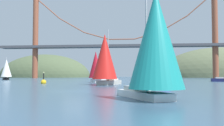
{
  "coord_description": "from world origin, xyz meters",
  "views": [
    {
      "loc": [
        7.0,
        -27.07,
        1.9
      ],
      "look_at": [
        0.0,
        43.76,
        5.23
      ],
      "focal_mm": 39.27,
      "sensor_mm": 36.0,
      "label": 1
    }
  ],
  "objects_px": {
    "sailboat_white_mainsail": "(6,69)",
    "sailboat_red_spinnaker": "(105,59)",
    "sailboat_crimson_sail": "(96,66)",
    "sailboat_blue_spinnaker": "(165,67)",
    "sailboat_teal_sail": "(155,43)",
    "channel_buoy": "(44,82)"
  },
  "relations": [
    {
      "from": "sailboat_white_mainsail",
      "to": "sailboat_red_spinnaker",
      "type": "height_order",
      "value": "sailboat_red_spinnaker"
    },
    {
      "from": "sailboat_crimson_sail",
      "to": "sailboat_blue_spinnaker",
      "type": "distance_m",
      "value": 18.62
    },
    {
      "from": "sailboat_crimson_sail",
      "to": "sailboat_red_spinnaker",
      "type": "bearing_deg",
      "value": -74.49
    },
    {
      "from": "sailboat_crimson_sail",
      "to": "sailboat_teal_sail",
      "type": "xyz_separation_m",
      "value": [
        10.95,
        -39.76,
        0.37
      ]
    },
    {
      "from": "sailboat_teal_sail",
      "to": "sailboat_blue_spinnaker",
      "type": "xyz_separation_m",
      "value": [
        6.19,
        47.02,
        -0.37
      ]
    },
    {
      "from": "sailboat_blue_spinnaker",
      "to": "channel_buoy",
      "type": "bearing_deg",
      "value": -148.46
    },
    {
      "from": "sailboat_crimson_sail",
      "to": "sailboat_teal_sail",
      "type": "distance_m",
      "value": 41.25
    },
    {
      "from": "sailboat_teal_sail",
      "to": "channel_buoy",
      "type": "bearing_deg",
      "value": 123.66
    },
    {
      "from": "channel_buoy",
      "to": "sailboat_teal_sail",
      "type": "bearing_deg",
      "value": -56.34
    },
    {
      "from": "sailboat_teal_sail",
      "to": "sailboat_red_spinnaker",
      "type": "distance_m",
      "value": 26.3
    },
    {
      "from": "sailboat_crimson_sail",
      "to": "channel_buoy",
      "type": "height_order",
      "value": "sailboat_crimson_sail"
    },
    {
      "from": "sailboat_red_spinnaker",
      "to": "sailboat_white_mainsail",
      "type": "bearing_deg",
      "value": 136.7
    },
    {
      "from": "sailboat_teal_sail",
      "to": "sailboat_blue_spinnaker",
      "type": "bearing_deg",
      "value": 82.5
    },
    {
      "from": "sailboat_red_spinnaker",
      "to": "channel_buoy",
      "type": "distance_m",
      "value": 15.14
    },
    {
      "from": "sailboat_red_spinnaker",
      "to": "sailboat_teal_sail",
      "type": "bearing_deg",
      "value": -74.67
    },
    {
      "from": "sailboat_white_mainsail",
      "to": "sailboat_blue_spinnaker",
      "type": "xyz_separation_m",
      "value": [
        52.19,
        -15.13,
        0.15
      ]
    },
    {
      "from": "sailboat_crimson_sail",
      "to": "sailboat_white_mainsail",
      "type": "height_order",
      "value": "sailboat_white_mainsail"
    },
    {
      "from": "sailboat_crimson_sail",
      "to": "sailboat_blue_spinnaker",
      "type": "relative_size",
      "value": 0.9
    },
    {
      "from": "sailboat_white_mainsail",
      "to": "channel_buoy",
      "type": "relative_size",
      "value": 3.01
    },
    {
      "from": "sailboat_crimson_sail",
      "to": "sailboat_white_mainsail",
      "type": "relative_size",
      "value": 0.97
    },
    {
      "from": "sailboat_white_mainsail",
      "to": "channel_buoy",
      "type": "xyz_separation_m",
      "value": [
        25.57,
        -31.47,
        -3.38
      ]
    },
    {
      "from": "sailboat_white_mainsail",
      "to": "sailboat_blue_spinnaker",
      "type": "bearing_deg",
      "value": -16.16
    }
  ]
}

